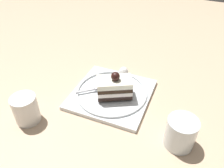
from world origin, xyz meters
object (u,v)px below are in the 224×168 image
object	(u,v)px
cake_slice	(115,86)
drink_glass_near	(26,110)
whipped_cream_dollop	(124,72)
drink_glass_far	(180,134)
fork	(92,90)
dessert_plate	(112,93)

from	to	relation	value
cake_slice	drink_glass_near	world-z (taller)	cake_slice
whipped_cream_dollop	drink_glass_far	xyz separation A→B (m)	(-0.20, -0.24, -0.00)
cake_slice	fork	world-z (taller)	cake_slice
whipped_cream_dollop	cake_slice	bearing A→B (deg)	-175.80
dessert_plate	drink_glass_near	distance (m)	0.28
dessert_plate	cake_slice	size ratio (longest dim) A/B	2.01
fork	drink_glass_far	size ratio (longest dim) A/B	1.01
dessert_plate	fork	distance (m)	0.07
cake_slice	fork	xyz separation A→B (m)	(-0.01, 0.08, -0.03)
dessert_plate	drink_glass_near	world-z (taller)	drink_glass_near
dessert_plate	fork	world-z (taller)	fork
cake_slice	drink_glass_near	size ratio (longest dim) A/B	1.47
whipped_cream_dollop	drink_glass_far	bearing A→B (deg)	-129.60
whipped_cream_dollop	drink_glass_near	xyz separation A→B (m)	(-0.29, 0.19, -0.00)
cake_slice	whipped_cream_dollop	xyz separation A→B (m)	(0.10, 0.01, -0.01)
cake_slice	drink_glass_far	bearing A→B (deg)	-113.03
dessert_plate	drink_glass_far	world-z (taller)	drink_glass_far
drink_glass_far	drink_glass_near	bearing A→B (deg)	102.27
cake_slice	drink_glass_far	size ratio (longest dim) A/B	1.46
cake_slice	dessert_plate	bearing A→B (deg)	53.55
cake_slice	fork	size ratio (longest dim) A/B	1.44
drink_glass_near	drink_glass_far	world-z (taller)	same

